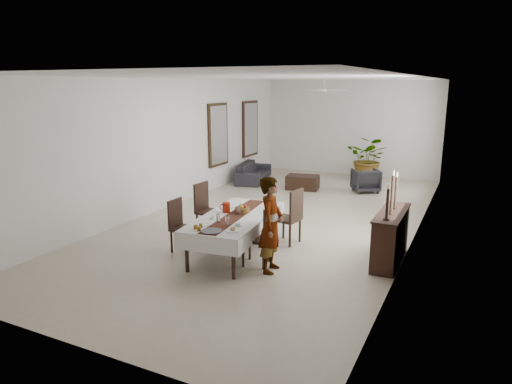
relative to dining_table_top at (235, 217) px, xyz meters
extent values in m
cube|color=#BEB097|center=(-0.14, 2.44, -0.69)|extent=(6.00, 12.00, 0.00)
cube|color=white|center=(-0.14, 2.44, 2.51)|extent=(6.00, 12.00, 0.02)
cube|color=silver|center=(-0.14, 8.44, 0.91)|extent=(6.00, 0.02, 3.20)
cube|color=silver|center=(-0.14, -3.56, 0.91)|extent=(6.00, 0.02, 3.20)
cube|color=silver|center=(-3.14, 2.44, 0.91)|extent=(0.02, 12.00, 3.20)
cube|color=silver|center=(2.86, 2.44, 0.91)|extent=(0.02, 12.00, 3.20)
cube|color=black|center=(0.00, 0.00, 0.00)|extent=(1.19, 2.37, 0.05)
cylinder|color=black|center=(-0.30, -1.12, -0.36)|extent=(0.07, 0.07, 0.67)
cylinder|color=black|center=(0.53, -1.04, -0.36)|extent=(0.07, 0.07, 0.67)
cylinder|color=black|center=(-0.53, 1.04, -0.36)|extent=(0.07, 0.07, 0.67)
cylinder|color=black|center=(0.30, 1.12, -0.36)|extent=(0.07, 0.07, 0.67)
cube|color=silver|center=(0.00, 0.00, 0.03)|extent=(1.38, 2.56, 0.01)
cube|color=white|center=(-0.55, -0.06, -0.11)|extent=(0.27, 2.45, 0.29)
cube|color=silver|center=(0.55, 0.06, -0.11)|extent=(0.27, 2.45, 0.29)
cube|color=white|center=(0.13, -1.22, -0.11)|extent=(1.12, 0.13, 0.29)
cube|color=white|center=(-0.13, 1.22, -0.11)|extent=(1.12, 0.13, 0.29)
cube|color=#552518|center=(0.00, 0.00, 0.04)|extent=(0.58, 2.40, 0.00)
cylinder|color=maroon|center=(-0.25, 0.12, 0.13)|extent=(0.16, 0.16, 0.19)
torus|color=maroon|center=(-0.33, 0.11, 0.13)|extent=(0.12, 0.03, 0.11)
cylinder|color=white|center=(0.18, -0.60, 0.12)|extent=(0.07, 0.07, 0.16)
cylinder|color=silver|center=(-0.04, -0.53, 0.12)|extent=(0.07, 0.07, 0.16)
cylinder|color=white|center=(0.04, 0.05, 0.12)|extent=(0.07, 0.07, 0.16)
cylinder|color=white|center=(0.34, -0.54, 0.06)|extent=(0.09, 0.09, 0.06)
cylinder|color=silver|center=(0.34, -0.54, 0.04)|extent=(0.14, 0.14, 0.01)
cylinder|color=white|center=(-0.25, -0.36, 0.06)|extent=(0.09, 0.09, 0.06)
cylinder|color=white|center=(-0.25, -0.36, 0.04)|extent=(0.14, 0.14, 0.01)
cylinder|color=white|center=(0.40, -0.82, 0.04)|extent=(0.23, 0.23, 0.01)
sphere|color=tan|center=(0.40, -0.82, 0.07)|extent=(0.09, 0.09, 0.09)
cylinder|color=silver|center=(-0.21, -0.74, 0.04)|extent=(0.23, 0.23, 0.01)
cylinder|color=silver|center=(-0.36, 0.49, 0.04)|extent=(0.23, 0.23, 0.01)
cylinder|color=#3A3A3F|center=(0.10, -1.00, 0.04)|extent=(0.34, 0.34, 0.02)
cylinder|color=brown|center=(-0.10, -1.05, 0.07)|extent=(0.06, 0.06, 0.07)
cylinder|color=#914D15|center=(-0.20, -1.00, 0.07)|extent=(0.06, 0.06, 0.07)
cylinder|color=#965E15|center=(-0.16, -0.90, 0.07)|extent=(0.06, 0.06, 0.07)
cylinder|color=brown|center=(0.02, 0.24, 0.08)|extent=(0.29, 0.29, 0.10)
sphere|color=maroon|center=(0.05, 0.26, 0.15)|extent=(0.09, 0.09, 0.09)
sphere|color=#5A7623|center=(-0.02, 0.27, 0.15)|extent=(0.08, 0.08, 0.08)
sphere|color=gold|center=(0.03, 0.19, 0.15)|extent=(0.08, 0.08, 0.08)
cube|color=black|center=(0.59, -0.32, -0.22)|extent=(0.51, 0.51, 0.05)
cylinder|color=black|center=(0.80, -0.47, -0.47)|extent=(0.05, 0.05, 0.44)
cylinder|color=black|center=(0.74, -0.11, -0.47)|extent=(0.05, 0.05, 0.44)
cylinder|color=black|center=(0.44, -0.52, -0.47)|extent=(0.05, 0.05, 0.44)
cylinder|color=black|center=(0.38, -0.16, -0.47)|extent=(0.05, 0.05, 0.44)
cube|color=black|center=(0.79, -0.29, 0.08)|extent=(0.11, 0.45, 0.57)
cube|color=black|center=(0.63, 0.95, -0.20)|extent=(0.53, 0.53, 0.05)
cylinder|color=black|center=(0.79, 0.73, -0.46)|extent=(0.05, 0.05, 0.46)
cylinder|color=black|center=(0.85, 1.11, -0.46)|extent=(0.05, 0.05, 0.46)
cylinder|color=black|center=(0.41, 0.79, -0.46)|extent=(0.05, 0.05, 0.46)
cylinder|color=black|center=(0.47, 1.17, -0.46)|extent=(0.05, 0.05, 0.46)
cube|color=black|center=(0.84, 0.91, 0.11)|extent=(0.11, 0.47, 0.59)
cube|color=black|center=(-0.91, -0.33, -0.25)|extent=(0.42, 0.42, 0.05)
cylinder|color=black|center=(-1.08, -0.15, -0.49)|extent=(0.04, 0.04, 0.41)
cylinder|color=black|center=(-1.08, -0.50, -0.49)|extent=(0.04, 0.04, 0.41)
cylinder|color=black|center=(-0.74, -0.16, -0.49)|extent=(0.04, 0.04, 0.41)
cylinder|color=black|center=(-0.74, -0.50, -0.49)|extent=(0.04, 0.04, 0.41)
cube|color=black|center=(-1.10, -0.33, 0.03)|extent=(0.04, 0.42, 0.53)
cube|color=black|center=(-1.01, 0.73, -0.21)|extent=(0.49, 0.49, 0.05)
cylinder|color=black|center=(-1.18, 0.93, -0.47)|extent=(0.05, 0.05, 0.45)
cylinder|color=black|center=(-1.21, 0.56, -0.47)|extent=(0.05, 0.05, 0.45)
cylinder|color=black|center=(-0.80, 0.90, -0.47)|extent=(0.05, 0.05, 0.45)
cylinder|color=black|center=(-0.84, 0.53, -0.47)|extent=(0.05, 0.05, 0.45)
cube|color=black|center=(-1.21, 0.75, 0.10)|extent=(0.08, 0.46, 0.58)
imported|color=#96999E|center=(0.93, -0.47, 0.11)|extent=(0.46, 0.63, 1.61)
cube|color=black|center=(2.64, 0.82, -0.25)|extent=(0.39, 1.47, 0.88)
cube|color=black|center=(2.64, 0.82, 0.21)|extent=(0.43, 1.53, 0.03)
cylinder|color=black|center=(2.64, 0.28, 0.24)|extent=(0.10, 0.10, 0.03)
cylinder|color=black|center=(2.64, 0.28, 0.50)|extent=(0.05, 0.05, 0.49)
cylinder|color=silver|center=(2.64, 0.28, 0.78)|extent=(0.04, 0.04, 0.08)
cylinder|color=black|center=(2.64, 0.68, 0.24)|extent=(0.10, 0.10, 0.03)
cylinder|color=black|center=(2.64, 0.68, 0.57)|extent=(0.05, 0.05, 0.64)
cylinder|color=beige|center=(2.64, 0.68, 0.93)|extent=(0.04, 0.04, 0.08)
cylinder|color=black|center=(2.64, 1.07, 0.24)|extent=(0.10, 0.10, 0.03)
cylinder|color=black|center=(2.64, 1.07, 0.52)|extent=(0.05, 0.05, 0.54)
cylinder|color=beige|center=(2.64, 1.07, 0.83)|extent=(0.04, 0.04, 0.08)
imported|color=#262429|center=(-2.60, 6.00, -0.40)|extent=(1.22, 2.14, 0.59)
imported|color=#27252A|center=(1.02, 6.03, -0.35)|extent=(1.00, 1.00, 0.67)
cube|color=black|center=(-0.74, 5.54, -0.48)|extent=(1.03, 0.77, 0.42)
imported|color=#335F26|center=(0.73, 7.67, 0.03)|extent=(1.48, 1.34, 1.45)
cube|color=black|center=(-3.10, 4.64, 0.91)|extent=(0.06, 1.05, 1.85)
cube|color=white|center=(-3.06, 4.64, 0.91)|extent=(0.01, 0.90, 1.70)
cube|color=black|center=(-3.10, 6.74, 0.91)|extent=(0.06, 1.05, 1.85)
cube|color=silver|center=(-3.06, 6.74, 0.91)|extent=(0.01, 0.90, 1.70)
cylinder|color=silver|center=(-0.14, 5.44, 2.41)|extent=(0.04, 0.04, 0.20)
cylinder|color=white|center=(-0.14, 5.44, 2.21)|extent=(0.16, 0.16, 0.08)
cube|color=silver|center=(-0.14, 5.79, 2.21)|extent=(0.10, 0.55, 0.01)
cube|color=white|center=(-0.14, 5.09, 2.21)|extent=(0.10, 0.55, 0.01)
cube|color=white|center=(0.21, 5.44, 2.21)|extent=(0.55, 0.10, 0.01)
cube|color=silver|center=(-0.49, 5.44, 2.21)|extent=(0.55, 0.10, 0.01)
camera|label=1|loc=(3.86, -7.01, 2.36)|focal=32.00mm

